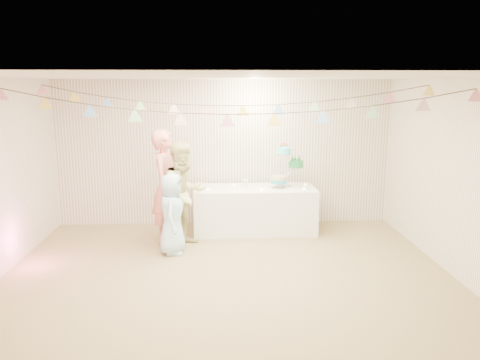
{
  "coord_description": "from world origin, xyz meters",
  "views": [
    {
      "loc": [
        -0.12,
        -5.82,
        2.5
      ],
      "look_at": [
        0.2,
        0.8,
        1.15
      ],
      "focal_mm": 35.0,
      "sensor_mm": 36.0,
      "label": 1
    }
  ],
  "objects_px": {
    "person_adult_b": "(184,194)",
    "person_child": "(172,214)",
    "person_adult_a": "(166,187)",
    "cake_stand": "(287,168)",
    "table": "(255,210)"
  },
  "relations": [
    {
      "from": "person_adult_b",
      "to": "person_child",
      "type": "height_order",
      "value": "person_adult_b"
    },
    {
      "from": "person_adult_a",
      "to": "cake_stand",
      "type": "bearing_deg",
      "value": -64.15
    },
    {
      "from": "cake_stand",
      "to": "person_adult_b",
      "type": "distance_m",
      "value": 1.88
    },
    {
      "from": "cake_stand",
      "to": "person_adult_b",
      "type": "bearing_deg",
      "value": -157.14
    },
    {
      "from": "person_adult_a",
      "to": "person_adult_b",
      "type": "distance_m",
      "value": 0.36
    },
    {
      "from": "person_adult_a",
      "to": "person_child",
      "type": "height_order",
      "value": "person_adult_a"
    },
    {
      "from": "table",
      "to": "person_child",
      "type": "height_order",
      "value": "person_child"
    },
    {
      "from": "cake_stand",
      "to": "person_child",
      "type": "bearing_deg",
      "value": -150.31
    },
    {
      "from": "person_adult_a",
      "to": "person_child",
      "type": "bearing_deg",
      "value": -154.96
    },
    {
      "from": "person_child",
      "to": "table",
      "type": "bearing_deg",
      "value": -50.12
    },
    {
      "from": "cake_stand",
      "to": "person_adult_a",
      "type": "distance_m",
      "value": 2.08
    },
    {
      "from": "table",
      "to": "person_adult_b",
      "type": "xyz_separation_m",
      "value": [
        -1.16,
        -0.67,
        0.44
      ]
    },
    {
      "from": "person_child",
      "to": "cake_stand",
      "type": "bearing_deg",
      "value": -58.01
    },
    {
      "from": "table",
      "to": "cake_stand",
      "type": "distance_m",
      "value": 0.91
    },
    {
      "from": "cake_stand",
      "to": "table",
      "type": "bearing_deg",
      "value": -174.81
    }
  ]
}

